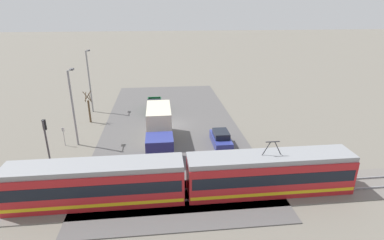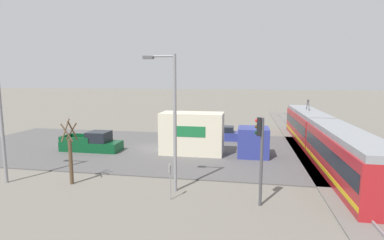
{
  "view_description": "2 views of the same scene",
  "coord_description": "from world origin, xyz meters",
  "px_view_note": "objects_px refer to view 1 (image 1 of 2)",
  "views": [
    {
      "loc": [
        1.21,
        35.16,
        14.03
      ],
      "look_at": [
        -2.08,
        5.44,
        2.7
      ],
      "focal_mm": 28.0,
      "sensor_mm": 36.0,
      "label": 1
    },
    {
      "loc": [
        27.15,
        8.64,
        6.75
      ],
      "look_at": [
        0.57,
        3.75,
        2.98
      ],
      "focal_mm": 28.0,
      "sensor_mm": 36.0,
      "label": 2
    }
  ],
  "objects_px": {
    "sedan_car_0": "(221,139)",
    "street_lamp_near_crossing": "(89,77)",
    "street_lamp_mid_block": "(73,103)",
    "no_parking_sign": "(64,135)",
    "street_tree": "(89,108)",
    "box_truck": "(159,129)",
    "light_rail_tram": "(185,178)",
    "traffic_light_pole": "(46,137)",
    "pickup_truck": "(155,107)"
  },
  "relations": [
    {
      "from": "box_truck",
      "to": "street_lamp_mid_block",
      "type": "relative_size",
      "value": 1.16
    },
    {
      "from": "traffic_light_pole",
      "to": "sedan_car_0",
      "type": "bearing_deg",
      "value": -169.15
    },
    {
      "from": "pickup_truck",
      "to": "street_tree",
      "type": "relative_size",
      "value": 1.31
    },
    {
      "from": "sedan_car_0",
      "to": "street_lamp_mid_block",
      "type": "relative_size",
      "value": 0.52
    },
    {
      "from": "pickup_truck",
      "to": "street_tree",
      "type": "bearing_deg",
      "value": 20.18
    },
    {
      "from": "traffic_light_pole",
      "to": "street_lamp_near_crossing",
      "type": "height_order",
      "value": "street_lamp_near_crossing"
    },
    {
      "from": "light_rail_tram",
      "to": "street_tree",
      "type": "height_order",
      "value": "light_rail_tram"
    },
    {
      "from": "sedan_car_0",
      "to": "street_lamp_near_crossing",
      "type": "xyz_separation_m",
      "value": [
        15.99,
        -13.06,
        4.22
      ]
    },
    {
      "from": "traffic_light_pole",
      "to": "street_tree",
      "type": "relative_size",
      "value": 1.13
    },
    {
      "from": "traffic_light_pole",
      "to": "street_tree",
      "type": "xyz_separation_m",
      "value": [
        -1.2,
        -11.72,
        -1.2
      ]
    },
    {
      "from": "sedan_car_0",
      "to": "street_lamp_mid_block",
      "type": "bearing_deg",
      "value": -6.97
    },
    {
      "from": "pickup_truck",
      "to": "street_lamp_near_crossing",
      "type": "height_order",
      "value": "street_lamp_near_crossing"
    },
    {
      "from": "street_tree",
      "to": "street_lamp_near_crossing",
      "type": "relative_size",
      "value": 0.49
    },
    {
      "from": "sedan_car_0",
      "to": "street_lamp_mid_block",
      "type": "height_order",
      "value": "street_lamp_mid_block"
    },
    {
      "from": "box_truck",
      "to": "traffic_light_pole",
      "type": "distance_m",
      "value": 10.98
    },
    {
      "from": "box_truck",
      "to": "light_rail_tram",
      "type": "bearing_deg",
      "value": 100.87
    },
    {
      "from": "street_tree",
      "to": "street_lamp_near_crossing",
      "type": "height_order",
      "value": "street_lamp_near_crossing"
    },
    {
      "from": "street_lamp_mid_block",
      "to": "light_rail_tram",
      "type": "bearing_deg",
      "value": 134.57
    },
    {
      "from": "pickup_truck",
      "to": "traffic_light_pole",
      "type": "relative_size",
      "value": 1.16
    },
    {
      "from": "street_lamp_near_crossing",
      "to": "street_lamp_mid_block",
      "type": "relative_size",
      "value": 1.05
    },
    {
      "from": "traffic_light_pole",
      "to": "street_lamp_mid_block",
      "type": "distance_m",
      "value": 5.46
    },
    {
      "from": "no_parking_sign",
      "to": "street_lamp_mid_block",
      "type": "bearing_deg",
      "value": -169.99
    },
    {
      "from": "box_truck",
      "to": "sedan_car_0",
      "type": "relative_size",
      "value": 2.22
    },
    {
      "from": "street_lamp_near_crossing",
      "to": "box_truck",
      "type": "bearing_deg",
      "value": 127.95
    },
    {
      "from": "sedan_car_0",
      "to": "box_truck",
      "type": "bearing_deg",
      "value": -8.51
    },
    {
      "from": "light_rail_tram",
      "to": "traffic_light_pole",
      "type": "distance_m",
      "value": 13.42
    },
    {
      "from": "street_tree",
      "to": "light_rail_tram",
      "type": "bearing_deg",
      "value": 121.58
    },
    {
      "from": "light_rail_tram",
      "to": "traffic_light_pole",
      "type": "bearing_deg",
      "value": -25.95
    },
    {
      "from": "street_tree",
      "to": "street_lamp_near_crossing",
      "type": "xyz_separation_m",
      "value": [
        0.54,
        -4.53,
        3.01
      ]
    },
    {
      "from": "box_truck",
      "to": "street_tree",
      "type": "relative_size",
      "value": 2.24
    },
    {
      "from": "street_tree",
      "to": "street_lamp_mid_block",
      "type": "height_order",
      "value": "street_lamp_mid_block"
    },
    {
      "from": "pickup_truck",
      "to": "street_lamp_mid_block",
      "type": "height_order",
      "value": "street_lamp_mid_block"
    },
    {
      "from": "street_lamp_near_crossing",
      "to": "no_parking_sign",
      "type": "xyz_separation_m",
      "value": [
        0.76,
        11.41,
        -3.65
      ]
    },
    {
      "from": "street_lamp_near_crossing",
      "to": "pickup_truck",
      "type": "bearing_deg",
      "value": 170.36
    },
    {
      "from": "traffic_light_pole",
      "to": "no_parking_sign",
      "type": "distance_m",
      "value": 5.17
    },
    {
      "from": "box_truck",
      "to": "traffic_light_pole",
      "type": "xyz_separation_m",
      "value": [
        10.07,
        4.18,
        1.32
      ]
    },
    {
      "from": "light_rail_tram",
      "to": "no_parking_sign",
      "type": "xyz_separation_m",
      "value": [
        12.09,
        -10.67,
        -0.37
      ]
    },
    {
      "from": "street_lamp_mid_block",
      "to": "no_parking_sign",
      "type": "xyz_separation_m",
      "value": [
        1.35,
        0.24,
        -3.42
      ]
    },
    {
      "from": "sedan_car_0",
      "to": "street_tree",
      "type": "xyz_separation_m",
      "value": [
        15.45,
        -8.53,
        1.21
      ]
    },
    {
      "from": "traffic_light_pole",
      "to": "street_lamp_near_crossing",
      "type": "xyz_separation_m",
      "value": [
        -0.66,
        -16.25,
        1.82
      ]
    },
    {
      "from": "light_rail_tram",
      "to": "street_lamp_mid_block",
      "type": "relative_size",
      "value": 3.27
    },
    {
      "from": "street_lamp_near_crossing",
      "to": "street_lamp_mid_block",
      "type": "xyz_separation_m",
      "value": [
        -0.59,
        11.17,
        -0.23
      ]
    },
    {
      "from": "light_rail_tram",
      "to": "street_tree",
      "type": "relative_size",
      "value": 6.33
    },
    {
      "from": "sedan_car_0",
      "to": "street_lamp_near_crossing",
      "type": "distance_m",
      "value": 21.07
    },
    {
      "from": "sedan_car_0",
      "to": "no_parking_sign",
      "type": "relative_size",
      "value": 2.05
    },
    {
      "from": "sedan_car_0",
      "to": "street_tree",
      "type": "bearing_deg",
      "value": -28.9
    },
    {
      "from": "traffic_light_pole",
      "to": "street_lamp_mid_block",
      "type": "bearing_deg",
      "value": -103.77
    },
    {
      "from": "pickup_truck",
      "to": "street_lamp_mid_block",
      "type": "distance_m",
      "value": 13.29
    },
    {
      "from": "sedan_car_0",
      "to": "traffic_light_pole",
      "type": "relative_size",
      "value": 0.89
    },
    {
      "from": "street_tree",
      "to": "street_lamp_near_crossing",
      "type": "bearing_deg",
      "value": -83.18
    }
  ]
}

